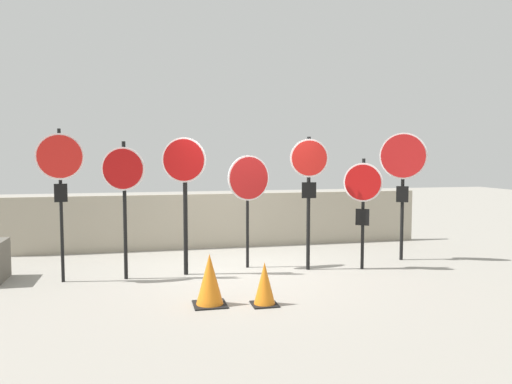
{
  "coord_description": "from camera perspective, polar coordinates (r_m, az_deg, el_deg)",
  "views": [
    {
      "loc": [
        -1.79,
        -8.77,
        2.11
      ],
      "look_at": [
        0.22,
        0.0,
        1.43
      ],
      "focal_mm": 35.0,
      "sensor_mm": 36.0,
      "label": 1
    }
  ],
  "objects": [
    {
      "name": "traffic_cone_1",
      "position": [
        7.1,
        0.98,
        -10.45
      ],
      "size": [
        0.36,
        0.36,
        0.61
      ],
      "color": "black",
      "rests_on": "ground"
    },
    {
      "name": "stop_sign_6",
      "position": [
        10.26,
        16.44,
        2.75
      ],
      "size": [
        0.78,
        0.51,
        2.54
      ],
      "rotation": [
        0.0,
        0.0,
        -0.57
      ],
      "color": "black",
      "rests_on": "ground"
    },
    {
      "name": "stop_sign_3",
      "position": [
        9.19,
        -0.85,
        0.9
      ],
      "size": [
        0.82,
        0.24,
        2.1
      ],
      "rotation": [
        0.0,
        0.0,
        0.25
      ],
      "color": "black",
      "rests_on": "ground"
    },
    {
      "name": "stop_sign_5",
      "position": [
        9.29,
        12.11,
        0.02
      ],
      "size": [
        0.61,
        0.41,
        2.04
      ],
      "rotation": [
        0.0,
        0.0,
        -0.58
      ],
      "color": "black",
      "rests_on": "ground"
    },
    {
      "name": "stop_sign_4",
      "position": [
        9.05,
        6.08,
        1.95
      ],
      "size": [
        0.68,
        0.18,
        2.43
      ],
      "rotation": [
        0.0,
        0.0,
        -0.19
      ],
      "color": "black",
      "rests_on": "ground"
    },
    {
      "name": "stop_sign_0",
      "position": [
        8.71,
        -21.49,
        2.48
      ],
      "size": [
        0.75,
        0.17,
        2.53
      ],
      "rotation": [
        0.0,
        0.0,
        0.17
      ],
      "color": "black",
      "rests_on": "ground"
    },
    {
      "name": "fence_back",
      "position": [
        11.38,
        -3.76,
        -3.27
      ],
      "size": [
        9.43,
        0.12,
        1.23
      ],
      "color": "#A89E89",
      "rests_on": "ground"
    },
    {
      "name": "traffic_cone_0",
      "position": [
        7.11,
        -5.32,
        -9.96
      ],
      "size": [
        0.46,
        0.46,
        0.73
      ],
      "color": "black",
      "rests_on": "ground"
    },
    {
      "name": "ground_plane",
      "position": [
        9.19,
        -1.35,
        -8.98
      ],
      "size": [
        40.0,
        40.0,
        0.0
      ],
      "primitive_type": "plane",
      "color": "gray"
    },
    {
      "name": "stop_sign_2",
      "position": [
        8.71,
        -8.2,
        1.77
      ],
      "size": [
        0.74,
        0.3,
        2.41
      ],
      "rotation": [
        0.0,
        0.0,
        -0.35
      ],
      "color": "black",
      "rests_on": "ground"
    },
    {
      "name": "stop_sign_1",
      "position": [
        8.6,
        -14.91,
        1.27
      ],
      "size": [
        0.71,
        0.21,
        2.33
      ],
      "rotation": [
        0.0,
        0.0,
        -0.24
      ],
      "color": "black",
      "rests_on": "ground"
    }
  ]
}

